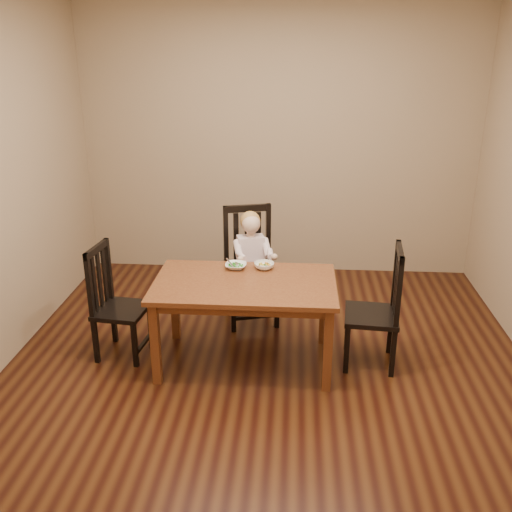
# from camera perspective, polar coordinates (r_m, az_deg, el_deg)

# --- Properties ---
(room) EXTENTS (4.01, 4.01, 2.71)m
(room) POSITION_cam_1_polar(r_m,az_deg,el_deg) (3.91, 1.33, 6.18)
(room) COLOR #43220E
(room) RESTS_ON ground
(dining_table) EXTENTS (1.34, 0.81, 0.67)m
(dining_table) POSITION_cam_1_polar(r_m,az_deg,el_deg) (4.23, -1.13, -3.56)
(dining_table) COLOR #512512
(dining_table) RESTS_ON room
(chair_child) EXTENTS (0.53, 0.52, 1.01)m
(chair_child) POSITION_cam_1_polar(r_m,az_deg,el_deg) (4.96, -0.60, -1.14)
(chair_child) COLOR black
(chair_child) RESTS_ON room
(chair_left) EXTENTS (0.41, 0.43, 0.90)m
(chair_left) POSITION_cam_1_polar(r_m,az_deg,el_deg) (4.54, -13.85, -4.66)
(chair_left) COLOR black
(chair_left) RESTS_ON room
(chair_right) EXTENTS (0.43, 0.44, 0.95)m
(chair_right) POSITION_cam_1_polar(r_m,az_deg,el_deg) (4.37, 12.12, -5.25)
(chair_right) COLOR black
(chair_right) RESTS_ON room
(toddler) EXTENTS (0.39, 0.44, 0.51)m
(toddler) POSITION_cam_1_polar(r_m,az_deg,el_deg) (4.86, -0.50, 0.05)
(toddler) COLOR silver
(toddler) RESTS_ON chair_child
(bowl_peas) EXTENTS (0.17, 0.17, 0.04)m
(bowl_peas) POSITION_cam_1_polar(r_m,az_deg,el_deg) (4.43, -2.03, -1.00)
(bowl_peas) COLOR white
(bowl_peas) RESTS_ON dining_table
(bowl_veg) EXTENTS (0.18, 0.18, 0.05)m
(bowl_veg) POSITION_cam_1_polar(r_m,az_deg,el_deg) (4.42, 0.82, -0.97)
(bowl_veg) COLOR white
(bowl_veg) RESTS_ON dining_table
(fork) EXTENTS (0.08, 0.11, 0.05)m
(fork) POSITION_cam_1_polar(r_m,az_deg,el_deg) (4.41, -2.57, -0.79)
(fork) COLOR silver
(fork) RESTS_ON bowl_peas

